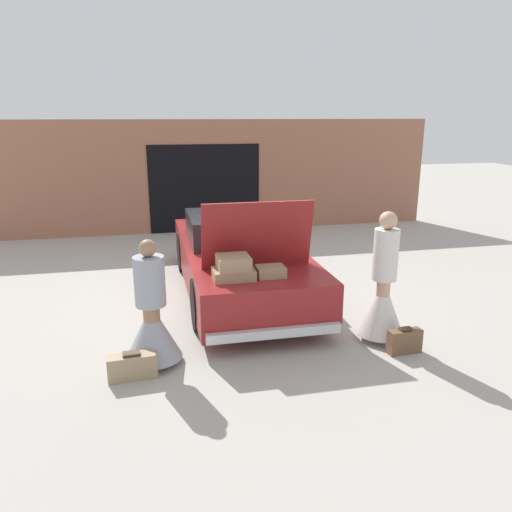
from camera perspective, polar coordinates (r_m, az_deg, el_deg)
ground_plane at (r=8.52m, az=-1.85°, el=-4.08°), size 40.00×40.00×0.00m
garage_wall_back at (r=12.84m, az=-5.93°, el=8.99°), size 12.00×0.14×2.80m
car at (r=8.34m, az=-1.92°, el=-0.23°), size 1.86×4.71×1.78m
person_left at (r=6.09m, az=-11.80°, el=-7.30°), size 0.68×0.68×1.54m
person_right at (r=6.75m, az=14.29°, el=-4.39°), size 0.61×0.61×1.74m
suitcase_beside_left_person at (r=5.96m, az=-13.96°, el=-12.13°), size 0.56×0.23×0.32m
suitcase_beside_right_person at (r=6.62m, az=16.61°, el=-9.31°), size 0.44×0.17×0.34m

